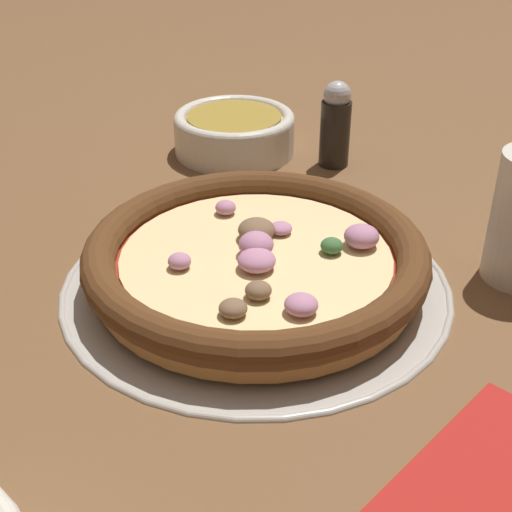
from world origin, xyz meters
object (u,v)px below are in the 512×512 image
(pizza_tray, at_px, (256,282))
(pepper_shaker, at_px, (335,124))
(pizza, at_px, (257,258))
(napkin, at_px, (501,494))
(bowl_near, at_px, (234,131))

(pizza_tray, relative_size, pepper_shaker, 3.38)
(pizza, xyz_separation_m, napkin, (-0.04, -0.26, -0.02))
(bowl_near, bearing_deg, napkin, -112.03)
(pizza_tray, xyz_separation_m, bowl_near, (0.17, 0.24, 0.02))
(bowl_near, height_order, napkin, bowl_near)
(pizza, distance_m, napkin, 0.27)
(pizza_tray, bearing_deg, bowl_near, 54.92)
(pizza_tray, distance_m, pizza, 0.02)
(pizza_tray, height_order, bowl_near, bowl_near)
(bowl_near, relative_size, napkin, 0.80)
(bowl_near, height_order, pepper_shaker, pepper_shaker)
(pizza_tray, height_order, pizza, pizza)
(pizza_tray, bearing_deg, pepper_shaker, 30.38)
(napkin, height_order, pepper_shaker, pepper_shaker)
(napkin, bearing_deg, pizza_tray, 82.15)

